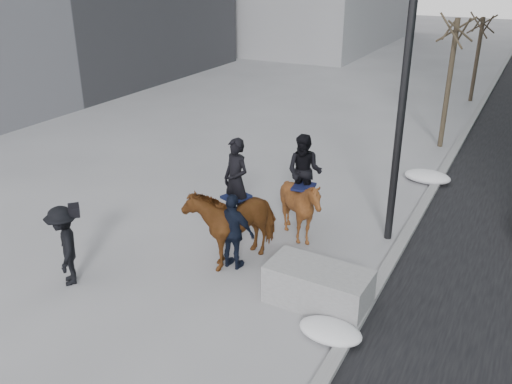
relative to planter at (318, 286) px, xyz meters
The scene contains 11 objects.
ground 2.14m from the planter, behind, with size 120.00×120.00×0.00m, color gray.
curb 10.19m from the planter, 84.90° to the left, with size 0.25×90.00×0.12m, color gray.
planter is the anchor object (origin of this frame).
tree_near 11.48m from the planter, 88.45° to the left, with size 1.20×1.20×5.02m, color #33291E, non-canonical shape.
tree_far 19.07m from the planter, 89.08° to the left, with size 1.20×1.20×4.31m, color #32241D, non-canonical shape.
mounted_left 2.66m from the planter, 160.02° to the left, with size 1.67×2.38×2.80m.
mounted_right 2.78m from the planter, 120.86° to the left, with size 1.56×1.71×2.64m.
feeder 2.28m from the planter, 168.47° to the left, with size 1.04×0.87×1.75m.
camera_crew 5.29m from the planter, 160.85° to the right, with size 1.27×1.26×1.75m.
lamppost 5.85m from the planter, 82.01° to the left, with size 0.25×2.32×9.09m.
snow_piles 4.38m from the planter, 82.05° to the left, with size 1.39×9.24×0.35m.
Camera 1 is at (5.23, -8.73, 6.39)m, focal length 38.00 mm.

